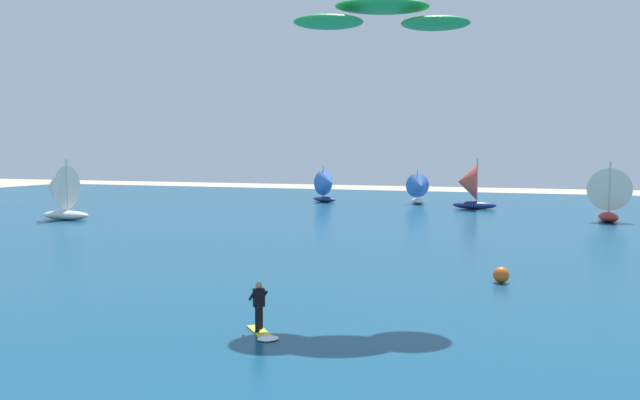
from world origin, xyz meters
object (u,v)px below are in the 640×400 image
object	(u,v)px
kite	(382,16)
sailboat_outermost	(59,192)
sailboat_far_left	(419,188)
sailboat_far_right	(469,186)
kitesurfer	(261,315)
sailboat_trailing	(327,186)
sailboat_near_shore	(608,194)
marker_buoy	(501,275)

from	to	relation	value
kite	sailboat_outermost	distance (m)	40.13
sailboat_far_left	sailboat_far_right	bearing A→B (deg)	-36.25
sailboat_far_left	kitesurfer	bearing A→B (deg)	-85.09
kite	sailboat_outermost	world-z (taller)	kite
kitesurfer	sailboat_far_left	distance (m)	53.00
kitesurfer	kite	bearing A→B (deg)	67.40
sailboat_far_left	sailboat_outermost	bearing A→B (deg)	-134.62
sailboat_far_left	sailboat_trailing	bearing A→B (deg)	-174.58
sailboat_far_right	sailboat_far_left	xyz separation A→B (m)	(-6.05, 4.44, -0.63)
kite	sailboat_far_left	distance (m)	48.20
kite	sailboat_near_shore	world-z (taller)	kite
sailboat_outermost	marker_buoy	size ratio (longest dim) A/B	7.30
kitesurfer	kite	world-z (taller)	kite
marker_buoy	sailboat_trailing	bearing A→B (deg)	118.66
marker_buoy	kitesurfer	bearing A→B (deg)	-122.64
kite	sailboat_near_shore	size ratio (longest dim) A/B	1.42
kitesurfer	sailboat_far_left	xyz separation A→B (m)	(-4.54, 52.79, 1.20)
sailboat_near_shore	sailboat_outermost	distance (m)	48.09
sailboat_far_right	marker_buoy	world-z (taller)	sailboat_far_right
sailboat_outermost	marker_buoy	distance (m)	41.17
kite	sailboat_near_shore	xyz separation A→B (m)	(11.63, 34.74, -8.92)
sailboat_near_shore	sailboat_far_right	bearing A→B (deg)	149.13
marker_buoy	sailboat_near_shore	bearing A→B (deg)	76.51
sailboat_far_right	kitesurfer	bearing A→B (deg)	-91.80
sailboat_outermost	marker_buoy	xyz separation A→B (m)	(38.42, -14.63, -2.08)
sailboat_near_shore	marker_buoy	bearing A→B (deg)	-103.49
sailboat_far_left	marker_buoy	bearing A→B (deg)	-74.63
kitesurfer	sailboat_far_left	size ratio (longest dim) A/B	0.46
sailboat_trailing	sailboat_outermost	bearing A→B (deg)	-121.51
sailboat_far_left	marker_buoy	size ratio (longest dim) A/B	5.38
sailboat_near_shore	sailboat_far_left	world-z (taller)	sailboat_near_shore
kitesurfer	marker_buoy	bearing A→B (deg)	57.36
kite	marker_buoy	xyz separation A→B (m)	(4.46, 4.83, -10.92)
sailboat_outermost	kite	bearing A→B (deg)	-29.81
kitesurfer	sailboat_trailing	bearing A→B (deg)	106.53
kitesurfer	sailboat_near_shore	bearing A→B (deg)	70.87
sailboat_far_left	sailboat_outermost	world-z (taller)	sailboat_outermost
sailboat_far_left	sailboat_outermost	distance (m)	38.31
kitesurfer	sailboat_far_right	xyz separation A→B (m)	(1.52, 48.35, 1.83)
sailboat_far_right	marker_buoy	xyz separation A→B (m)	(5.46, -37.45, -2.07)
sailboat_near_shore	kite	bearing A→B (deg)	-108.51
sailboat_near_shore	sailboat_trailing	bearing A→B (deg)	159.62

